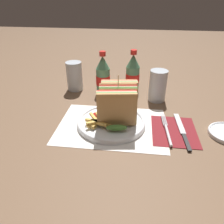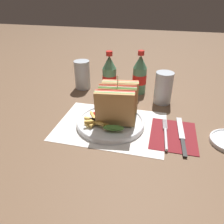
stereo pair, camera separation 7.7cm
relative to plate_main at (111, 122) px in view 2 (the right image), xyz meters
name	(u,v)px [view 2 (the right image)]	position (x,y,z in m)	size (l,w,h in m)	color
ground_plane	(107,126)	(-0.01, -0.01, -0.01)	(4.00, 4.00, 0.00)	brown
placemat	(111,125)	(0.00, -0.01, -0.01)	(0.37, 0.27, 0.00)	silver
plate_main	(111,122)	(0.00, 0.00, 0.00)	(0.24, 0.24, 0.02)	white
club_sandwich	(117,104)	(0.02, 0.01, 0.07)	(0.13, 0.18, 0.17)	tan
fries_pile	(97,120)	(-0.04, -0.03, 0.02)	(0.09, 0.08, 0.02)	gold
ketchup_blob	(98,114)	(-0.05, 0.01, 0.02)	(0.04, 0.04, 0.01)	maroon
napkin	(173,135)	(0.22, -0.01, -0.01)	(0.15, 0.18, 0.00)	maroon
fork	(166,135)	(0.19, -0.03, 0.00)	(0.02, 0.19, 0.01)	silver
knife	(182,135)	(0.24, -0.02, 0.00)	(0.03, 0.22, 0.00)	black
coke_bottle_near	(109,76)	(-0.07, 0.25, 0.07)	(0.06, 0.06, 0.19)	#4C7F5B
coke_bottle_far	(140,75)	(0.06, 0.30, 0.07)	(0.06, 0.06, 0.19)	#4C7F5B
glass_near	(163,90)	(0.17, 0.22, 0.05)	(0.07, 0.07, 0.13)	silver
glass_far	(82,77)	(-0.21, 0.28, 0.05)	(0.07, 0.07, 0.13)	silver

